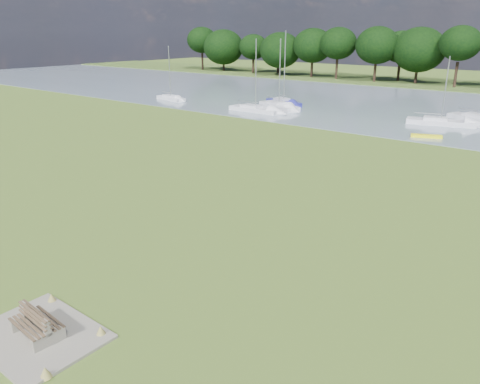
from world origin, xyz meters
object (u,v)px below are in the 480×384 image
Objects in this scene: kayak at (426,136)px; sailboat_1 at (480,117)px; sailboat_5 at (255,108)px; sailboat_6 at (440,120)px; bench_pair at (36,324)px; sailboat_4 at (283,101)px; sailboat_3 at (171,97)px; sailboat_8 at (279,104)px.

sailboat_1 is (2.03, 11.84, 0.32)m from kayak.
sailboat_5 is 21.15m from sailboat_6.
sailboat_1 is 5.41m from sailboat_6.
sailboat_5 is (-20.94, 40.43, 0.01)m from bench_pair.
sailboat_4 is at bearing -149.95° from sailboat_1.
sailboat_1 is 25.41m from sailboat_5.
sailboat_4 reaches higher than sailboat_5.
sailboat_1 is 1.11× the size of sailboat_3.
sailboat_5 is 3.93m from sailboat_8.
sailboat_6 is 0.84× the size of sailboat_8.
sailboat_6 is at bearing 19.86° from sailboat_4.
sailboat_3 is at bearing 178.75° from sailboat_5.
sailboat_5 is at bearing -134.75° from sailboat_1.
sailboat_5 is 1.20× the size of sailboat_6.
sailboat_1 is 0.87× the size of sailboat_4.
sailboat_6 is (-0.91, 7.31, 0.31)m from kayak.
sailboat_5 is 1.00× the size of sailboat_8.
sailboat_4 reaches higher than sailboat_8.
sailboat_4 reaches higher than sailboat_6.
bench_pair is 38.44m from kayak.
sailboat_1 is 39.95m from sailboat_3.
sailboat_3 is at bearing -134.35° from sailboat_4.
sailboat_6 is at bearing 94.21° from bench_pair.
kayak is 23.29m from sailboat_4.
sailboat_3 is 16.71m from sailboat_8.
sailboat_4 is 20.73m from sailboat_6.
sailboat_5 is (15.43, -0.56, 0.03)m from sailboat_3.
sailboat_8 is (0.96, 3.81, 0.05)m from sailboat_5.
sailboat_8 is at bearing 142.53° from kayak.
sailboat_4 is (15.23, 6.14, 0.12)m from sailboat_3.
bench_pair reaches higher than kayak.
bench_pair is 0.25× the size of sailboat_3.
sailboat_5 is at bearing 121.01° from bench_pair.
sailboat_3 reaches higher than kayak.
sailboat_1 is at bearing 90.80° from bench_pair.
sailboat_4 reaches higher than sailboat_1.
kayak is 0.33× the size of sailboat_1.
sailboat_4 reaches higher than bench_pair.
bench_pair is at bearing -112.27° from kayak.
sailboat_5 reaches higher than bench_pair.
sailboat_5 is (0.21, -6.70, -0.08)m from sailboat_4.
bench_pair is 0.22× the size of sailboat_5.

